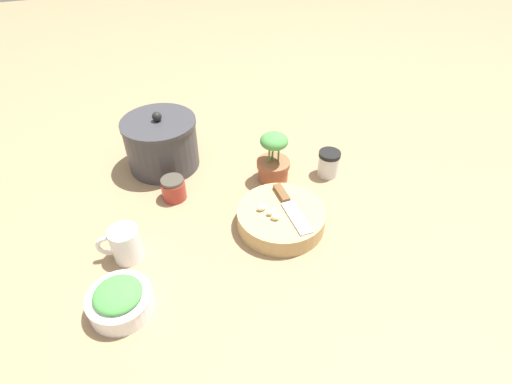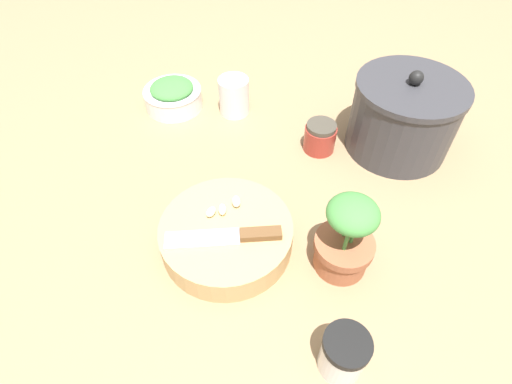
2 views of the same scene
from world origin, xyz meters
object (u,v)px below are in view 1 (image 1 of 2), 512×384
at_px(garlic_cloves, 269,212).
at_px(spice_jar, 329,163).
at_px(herb_bowl, 120,300).
at_px(honey_jar, 174,189).
at_px(coffee_mug, 125,244).
at_px(potted_herb, 273,161).
at_px(stock_pot, 162,143).
at_px(cutting_board, 281,218).
at_px(chef_knife, 289,205).

distance_m(garlic_cloves, spice_jar, 0.30).
relative_size(herb_bowl, honey_jar, 2.03).
distance_m(coffee_mug, potted_herb, 0.48).
distance_m(stock_pot, potted_herb, 0.35).
height_order(cutting_board, chef_knife, chef_knife).
bearing_deg(cutting_board, honey_jar, 141.25).
distance_m(coffee_mug, honey_jar, 0.24).
distance_m(honey_jar, potted_herb, 0.30).
xyz_separation_m(cutting_board, chef_knife, (0.02, 0.01, 0.03)).
relative_size(garlic_cloves, stock_pot, 0.29).
height_order(garlic_cloves, potted_herb, potted_herb).
height_order(chef_knife, garlic_cloves, garlic_cloves).
relative_size(honey_jar, potted_herb, 0.44).
bearing_deg(coffee_mug, cutting_board, -2.14).
bearing_deg(spice_jar, cutting_board, -143.00).
height_order(cutting_board, potted_herb, potted_herb).
xyz_separation_m(honey_jar, stock_pot, (-0.00, 0.17, 0.05)).
xyz_separation_m(chef_knife, coffee_mug, (-0.42, 0.01, -0.01)).
xyz_separation_m(garlic_cloves, honey_jar, (-0.21, 0.20, -0.03)).
bearing_deg(stock_pot, potted_herb, -30.49).
bearing_deg(stock_pot, honey_jar, -89.19).
xyz_separation_m(cutting_board, herb_bowl, (-0.42, -0.13, 0.01)).
xyz_separation_m(cutting_board, garlic_cloves, (-0.04, -0.00, 0.03)).
xyz_separation_m(garlic_cloves, herb_bowl, (-0.38, -0.13, -0.03)).
relative_size(chef_knife, potted_herb, 1.23).
bearing_deg(herb_bowl, honey_jar, 63.22).
bearing_deg(cutting_board, garlic_cloves, -175.82).
relative_size(cutting_board, potted_herb, 1.46).
xyz_separation_m(coffee_mug, honey_jar, (0.15, 0.19, -0.01)).
bearing_deg(potted_herb, spice_jar, -10.24).
relative_size(garlic_cloves, coffee_mug, 0.61).
xyz_separation_m(herb_bowl, potted_herb, (0.47, 0.33, 0.03)).
xyz_separation_m(chef_knife, stock_pot, (-0.28, 0.36, 0.02)).
bearing_deg(cutting_board, coffee_mug, 177.86).
height_order(garlic_cloves, spice_jar, spice_jar).
bearing_deg(cutting_board, stock_pot, 124.23).
bearing_deg(potted_herb, coffee_mug, -158.08).
relative_size(herb_bowl, coffee_mug, 1.33).
relative_size(chef_knife, honey_jar, 2.81).
bearing_deg(garlic_cloves, chef_knife, 10.85).
height_order(honey_jar, potted_herb, potted_herb).
distance_m(spice_jar, stock_pot, 0.51).
bearing_deg(stock_pot, coffee_mug, -111.93).
height_order(spice_jar, stock_pot, stock_pot).
distance_m(herb_bowl, potted_herb, 0.57).
height_order(cutting_board, stock_pot, stock_pot).
relative_size(cutting_board, spice_jar, 2.88).
bearing_deg(cutting_board, spice_jar, 37.00).
distance_m(cutting_board, garlic_cloves, 0.05).
bearing_deg(coffee_mug, stock_pot, 68.07).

